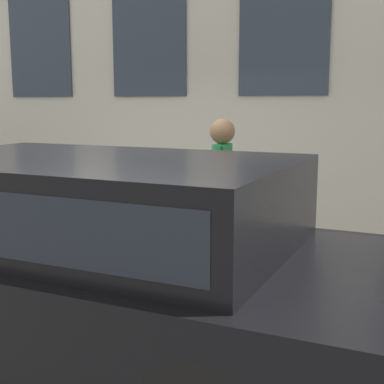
{
  "coord_description": "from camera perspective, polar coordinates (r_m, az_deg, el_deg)",
  "views": [
    {
      "loc": [
        -4.38,
        -3.04,
        2.0
      ],
      "look_at": [
        0.76,
        -0.66,
        1.05
      ],
      "focal_mm": 50.0,
      "sensor_mm": 36.0,
      "label": 1
    }
  ],
  "objects": [
    {
      "name": "parked_truck_black_near",
      "position": [
        4.05,
        -11.18,
        -5.62
      ],
      "size": [
        2.08,
        4.62,
        1.61
      ],
      "color": "black",
      "rests_on": "ground_plane"
    },
    {
      "name": "ground_plane",
      "position": [
        5.69,
        -9.41,
        -11.17
      ],
      "size": [
        80.0,
        80.0,
        0.0
      ],
      "primitive_type": "plane",
      "color": "#514F4C"
    },
    {
      "name": "person",
      "position": [
        5.77,
        3.21,
        1.15
      ],
      "size": [
        0.41,
        0.27,
        1.68
      ],
      "rotation": [
        0.0,
        0.0,
        -0.39
      ],
      "color": "navy",
      "rests_on": "sidewalk"
    },
    {
      "name": "fire_hydrant",
      "position": [
        5.83,
        -3.19,
        -5.18
      ],
      "size": [
        0.34,
        0.45,
        0.73
      ],
      "color": "red",
      "rests_on": "sidewalk"
    },
    {
      "name": "sidewalk",
      "position": [
        6.84,
        -2.61,
        -6.83
      ],
      "size": [
        2.88,
        60.0,
        0.15
      ],
      "color": "#9E9B93",
      "rests_on": "ground_plane"
    }
  ]
}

